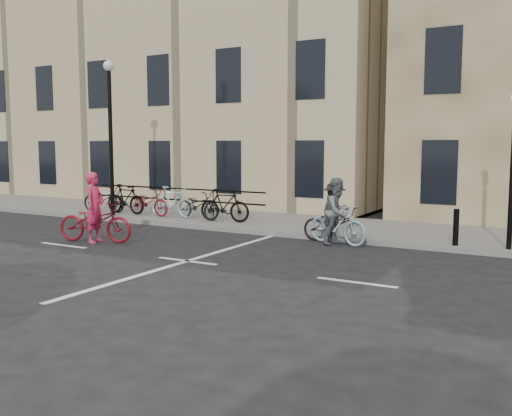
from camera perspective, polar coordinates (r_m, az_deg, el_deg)
The scene contains 9 objects.
ground at distance 12.99m, azimuth -6.86°, elevation -5.31°, with size 120.00×120.00×0.00m, color black.
sidewalk at distance 20.09m, azimuth -5.78°, elevation -0.90°, with size 46.00×4.00×0.15m, color slate.
building_west at distance 28.64m, azimuth -5.88°, elevation 11.47°, with size 20.00×10.00×10.00m, color tan.
lamp_post at distance 20.32m, azimuth -14.38°, elevation 8.66°, with size 0.36×0.36×5.28m.
bollard_east at distance 14.81m, azimuth 19.36°, elevation -1.82°, with size 0.14×0.14×0.90m, color black.
parked_bikes at distance 19.83m, azimuth -9.58°, elevation 0.61°, with size 7.25×1.23×1.05m.
cyclist_pink at distance 15.86m, azimuth -15.80°, elevation -0.98°, with size 2.24×1.28×1.88m.
cyclist_grey at distance 15.06m, azimuth 8.13°, elevation -0.96°, with size 1.89×1.00×1.75m.
cyclist_dark at distance 15.31m, azimuth 7.85°, elevation -1.09°, with size 1.88×1.10×1.64m.
Camera 1 is at (7.63, -10.18, 2.65)m, focal length 40.00 mm.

